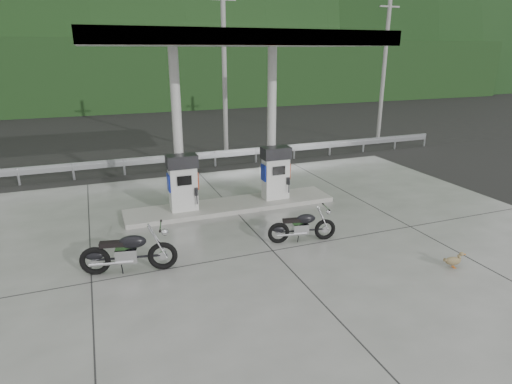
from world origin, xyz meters
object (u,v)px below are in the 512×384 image
object	(u,v)px
motorcycle_right	(302,227)
duck	(453,261)
gas_pump_left	(183,183)
motorcycle_left	(129,252)
gas_pump_right	(276,173)

from	to	relation	value
motorcycle_right	duck	world-z (taller)	motorcycle_right
gas_pump_left	motorcycle_left	size ratio (longest dim) A/B	0.85
motorcycle_left	motorcycle_right	size ratio (longest dim) A/B	1.17
gas_pump_right	motorcycle_left	xyz separation A→B (m)	(-5.21, -3.29, -0.55)
motorcycle_right	duck	bearing A→B (deg)	-34.06
motorcycle_right	duck	size ratio (longest dim) A/B	3.72
gas_pump_left	duck	world-z (taller)	gas_pump_left
gas_pump_right	motorcycle_right	distance (m)	3.34
motorcycle_right	duck	distance (m)	3.84
gas_pump_right	motorcycle_left	bearing A→B (deg)	-147.77
motorcycle_right	gas_pump_left	bearing A→B (deg)	139.52
motorcycle_left	duck	bearing A→B (deg)	-8.38
gas_pump_right	motorcycle_right	bearing A→B (deg)	-100.62
motorcycle_left	motorcycle_right	xyz separation A→B (m)	(4.61, 0.06, -0.07)
gas_pump_right	motorcycle_right	size ratio (longest dim) A/B	1.00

